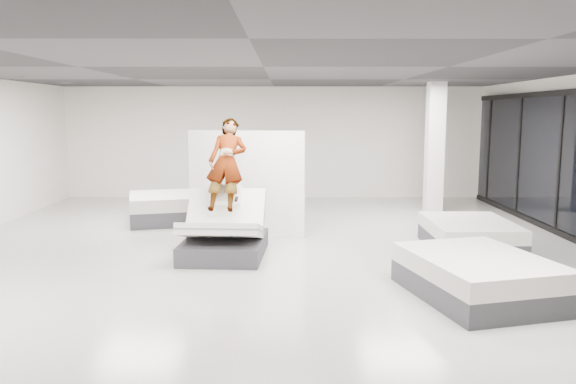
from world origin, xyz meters
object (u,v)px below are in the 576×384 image
object	(u,v)px
hero_bed	(224,235)
column	(435,148)
divider_panel	(246,184)
flat_bed_left_far	(182,207)
remote	(236,199)
flat_bed_right_far	(469,235)
flat_bed_right_near	(478,277)
person	(227,183)

from	to	relation	value
hero_bed	column	bearing A→B (deg)	42.26
divider_panel	flat_bed_left_far	bearing A→B (deg)	143.49
remote	column	world-z (taller)	column
flat_bed_right_far	flat_bed_right_near	bearing A→B (deg)	-105.67
flat_bed_right_near	column	xyz separation A→B (m)	(1.06, 6.47, 1.31)
hero_bed	divider_panel	distance (m)	1.72
divider_panel	flat_bed_left_far	distance (m)	2.43
hero_bed	flat_bed_right_near	xyz separation A→B (m)	(3.65, -2.20, -0.08)
person	column	world-z (taller)	column
flat_bed_left_far	divider_panel	bearing A→B (deg)	-45.68
hero_bed	flat_bed_left_far	world-z (taller)	hero_bed
person	column	distance (m)	6.13
flat_bed_right_near	flat_bed_left_far	distance (m)	7.35
flat_bed_right_far	flat_bed_left_far	bearing A→B (deg)	154.57
hero_bed	flat_bed_right_far	bearing A→B (deg)	6.18
person	remote	distance (m)	0.47
hero_bed	column	world-z (taller)	column
divider_panel	flat_bed_right_far	xyz separation A→B (m)	(4.12, -1.07, -0.80)
person	flat_bed_right_near	size ratio (longest dim) A/B	0.74
remote	divider_panel	size ratio (longest dim) A/B	0.06
person	column	xyz separation A→B (m)	(4.68, 3.94, 0.37)
divider_panel	flat_bed_left_far	world-z (taller)	divider_panel
divider_panel	flat_bed_right_far	distance (m)	4.33
flat_bed_right_far	flat_bed_right_near	size ratio (longest dim) A/B	0.80
hero_bed	column	xyz separation A→B (m)	(4.70, 4.27, 1.24)
flat_bed_left_far	column	distance (m)	6.27
remote	flat_bed_left_far	xyz separation A→B (m)	(-1.56, 3.23, -0.69)
divider_panel	flat_bed_right_far	size ratio (longest dim) A/B	1.21
person	flat_bed_left_far	distance (m)	3.30
divider_panel	remote	bearing A→B (deg)	-82.99
divider_panel	flat_bed_left_far	xyz separation A→B (m)	(-1.62, 1.66, -0.75)
divider_panel	flat_bed_right_near	size ratio (longest dim) A/B	0.97
person	column	size ratio (longest dim) A/B	0.56
remote	column	xyz separation A→B (m)	(4.49, 4.30, 0.60)
hero_bed	divider_panel	world-z (taller)	divider_panel
flat_bed_left_far	column	world-z (taller)	column
remote	person	bearing A→B (deg)	122.15
hero_bed	remote	bearing A→B (deg)	-7.50
flat_bed_left_far	hero_bed	bearing A→B (deg)	-67.32
hero_bed	person	size ratio (longest dim) A/B	1.05
flat_bed_right_near	flat_bed_left_far	world-z (taller)	flat_bed_left_far
person	remote	world-z (taller)	person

